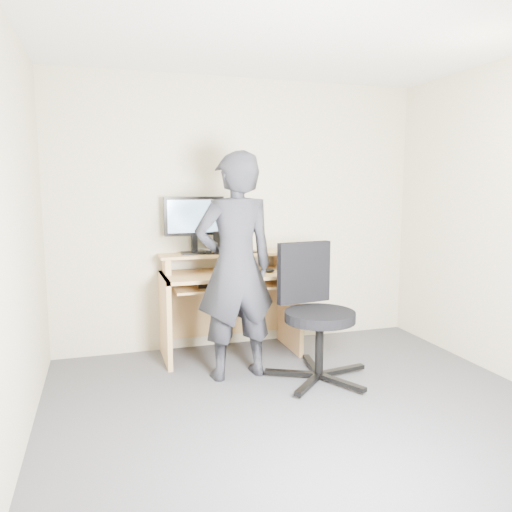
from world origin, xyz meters
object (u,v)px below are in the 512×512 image
monitor (194,220)px  office_chair (314,307)px  person (235,267)px  desk (228,293)px

monitor → office_chair: (0.78, -0.90, -0.65)m
office_chair → person: person is taller
monitor → desk: bearing=-20.7°
desk → office_chair: office_chair is taller
office_chair → monitor: bearing=122.0°
desk → monitor: size_ratio=2.21×
desk → office_chair: size_ratio=1.15×
office_chair → person: 0.70m
desk → monitor: 0.73m
person → monitor: bearing=-81.0°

